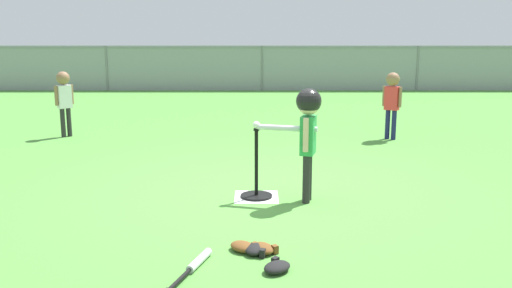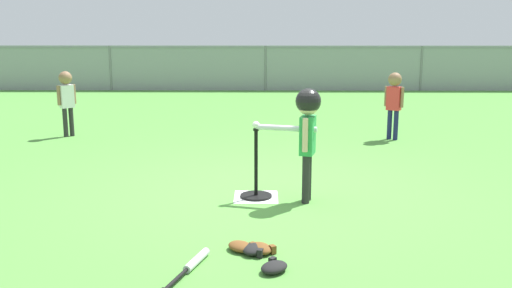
% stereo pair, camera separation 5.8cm
% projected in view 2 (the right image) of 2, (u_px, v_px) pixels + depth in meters
% --- Properties ---
extents(ground_plane, '(60.00, 60.00, 0.00)m').
position_uv_depth(ground_plane, '(271.00, 193.00, 5.90)').
color(ground_plane, '#51933D').
extents(home_plate, '(0.44, 0.44, 0.01)m').
position_uv_depth(home_plate, '(256.00, 197.00, 5.76)').
color(home_plate, white).
rests_on(home_plate, ground_plane).
extents(batting_tee, '(0.32, 0.32, 0.70)m').
position_uv_depth(batting_tee, '(256.00, 186.00, 5.74)').
color(batting_tee, black).
rests_on(batting_tee, ground_plane).
extents(baseball_on_tee, '(0.07, 0.07, 0.07)m').
position_uv_depth(baseball_on_tee, '(256.00, 125.00, 5.60)').
color(baseball_on_tee, white).
rests_on(baseball_on_tee, batting_tee).
extents(batter_child, '(0.62, 0.31, 1.12)m').
position_uv_depth(batter_child, '(307.00, 122.00, 5.46)').
color(batter_child, '#262626').
rests_on(batter_child, ground_plane).
extents(fielder_deep_left, '(0.23, 0.22, 1.00)m').
position_uv_depth(fielder_deep_left, '(66.00, 95.00, 8.71)').
color(fielder_deep_left, '#262626').
rests_on(fielder_deep_left, ground_plane).
extents(fielder_near_left, '(0.25, 0.21, 1.01)m').
position_uv_depth(fielder_near_left, '(394.00, 97.00, 8.46)').
color(fielder_near_left, '#191E4C').
rests_on(fielder_near_left, ground_plane).
extents(spare_bat_silver, '(0.27, 0.68, 0.06)m').
position_uv_depth(spare_bat_silver, '(193.00, 264.00, 4.09)').
color(spare_bat_silver, silver).
rests_on(spare_bat_silver, ground_plane).
extents(glove_by_plate, '(0.21, 0.26, 0.07)m').
position_uv_depth(glove_by_plate, '(254.00, 249.00, 4.35)').
color(glove_by_plate, black).
rests_on(glove_by_plate, ground_plane).
extents(glove_near_bats, '(0.27, 0.27, 0.07)m').
position_uv_depth(glove_near_bats, '(274.00, 267.00, 4.03)').
color(glove_near_bats, black).
rests_on(glove_near_bats, ground_plane).
extents(glove_tossed_aside, '(0.27, 0.27, 0.07)m').
position_uv_depth(glove_tossed_aside, '(241.00, 246.00, 4.40)').
color(glove_tossed_aside, brown).
rests_on(glove_tossed_aside, ground_plane).
extents(glove_outfield_drop, '(0.25, 0.27, 0.07)m').
position_uv_depth(glove_outfield_drop, '(261.00, 248.00, 4.37)').
color(glove_outfield_drop, brown).
rests_on(glove_outfield_drop, ground_plane).
extents(outfield_fence, '(16.06, 0.06, 1.15)m').
position_uv_depth(outfield_fence, '(265.00, 67.00, 14.66)').
color(outfield_fence, slate).
rests_on(outfield_fence, ground_plane).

